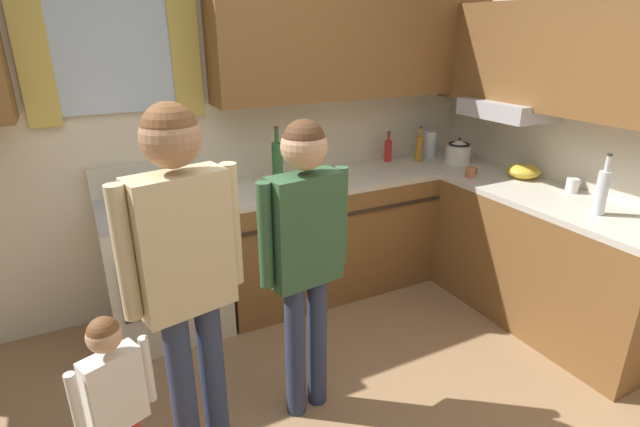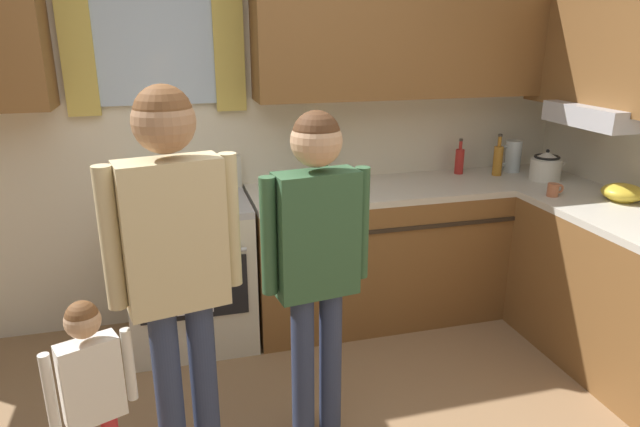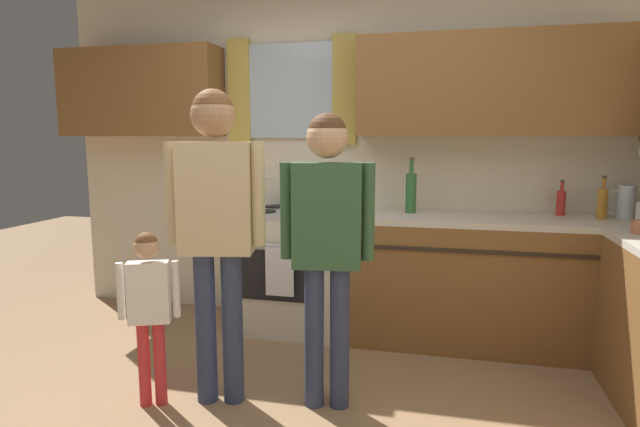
{
  "view_description": "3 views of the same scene",
  "coord_description": "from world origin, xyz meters",
  "px_view_note": "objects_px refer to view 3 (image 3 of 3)",
  "views": [
    {
      "loc": [
        -0.72,
        -1.44,
        1.92
      ],
      "look_at": [
        0.44,
        0.8,
        0.95
      ],
      "focal_mm": 27.02,
      "sensor_mm": 36.0,
      "label": 1
    },
    {
      "loc": [
        -0.39,
        -1.69,
        1.86
      ],
      "look_at": [
        0.31,
        0.9,
        0.97
      ],
      "focal_mm": 31.44,
      "sensor_mm": 36.0,
      "label": 2
    },
    {
      "loc": [
        0.75,
        -2.13,
        1.43
      ],
      "look_at": [
        0.05,
        0.83,
        0.99
      ],
      "focal_mm": 29.25,
      "sensor_mm": 36.0,
      "label": 3
    }
  ],
  "objects_px": {
    "bottle_sauce_red": "(561,202)",
    "bottle_wine_green": "(411,192)",
    "bottle_oil_amber": "(602,203)",
    "small_child": "(149,298)",
    "stove_oven": "(294,267)",
    "adult_in_plaid": "(327,227)",
    "cup_terracotta": "(639,227)",
    "adult_holding_child": "(216,210)",
    "water_pitcher": "(625,202)"
  },
  "relations": [
    {
      "from": "bottle_sauce_red",
      "to": "bottle_wine_green",
      "type": "xyz_separation_m",
      "value": [
        -1.02,
        -0.11,
        0.06
      ]
    },
    {
      "from": "bottle_oil_amber",
      "to": "small_child",
      "type": "distance_m",
      "value": 2.9
    },
    {
      "from": "stove_oven",
      "to": "adult_in_plaid",
      "type": "relative_size",
      "value": 0.71
    },
    {
      "from": "stove_oven",
      "to": "bottle_sauce_red",
      "type": "bearing_deg",
      "value": 5.62
    },
    {
      "from": "stove_oven",
      "to": "cup_terracotta",
      "type": "xyz_separation_m",
      "value": [
        2.15,
        -0.47,
        0.47
      ]
    },
    {
      "from": "adult_in_plaid",
      "to": "small_child",
      "type": "bearing_deg",
      "value": -167.14
    },
    {
      "from": "stove_oven",
      "to": "adult_in_plaid",
      "type": "bearing_deg",
      "value": -65.55
    },
    {
      "from": "cup_terracotta",
      "to": "adult_in_plaid",
      "type": "relative_size",
      "value": 0.07
    },
    {
      "from": "adult_holding_child",
      "to": "adult_in_plaid",
      "type": "relative_size",
      "value": 1.08
    },
    {
      "from": "adult_holding_child",
      "to": "adult_in_plaid",
      "type": "xyz_separation_m",
      "value": [
        0.58,
        0.08,
        -0.08
      ]
    },
    {
      "from": "bottle_sauce_red",
      "to": "adult_in_plaid",
      "type": "distance_m",
      "value": 1.88
    },
    {
      "from": "bottle_sauce_red",
      "to": "adult_in_plaid",
      "type": "height_order",
      "value": "adult_in_plaid"
    },
    {
      "from": "bottle_wine_green",
      "to": "water_pitcher",
      "type": "bearing_deg",
      "value": 2.62
    },
    {
      "from": "stove_oven",
      "to": "bottle_oil_amber",
      "type": "distance_m",
      "value": 2.17
    },
    {
      "from": "bottle_sauce_red",
      "to": "adult_in_plaid",
      "type": "bearing_deg",
      "value": -136.82
    },
    {
      "from": "bottle_wine_green",
      "to": "adult_in_plaid",
      "type": "bearing_deg",
      "value": -106.59
    },
    {
      "from": "stove_oven",
      "to": "adult_holding_child",
      "type": "xyz_separation_m",
      "value": [
        -0.08,
        -1.18,
        0.59
      ]
    },
    {
      "from": "bottle_sauce_red",
      "to": "bottle_oil_amber",
      "type": "bearing_deg",
      "value": -25.75
    },
    {
      "from": "stove_oven",
      "to": "cup_terracotta",
      "type": "height_order",
      "value": "stove_oven"
    },
    {
      "from": "bottle_wine_green",
      "to": "stove_oven",
      "type": "bearing_deg",
      "value": -174.92
    },
    {
      "from": "bottle_sauce_red",
      "to": "adult_holding_child",
      "type": "bearing_deg",
      "value": -144.96
    },
    {
      "from": "adult_holding_child",
      "to": "bottle_wine_green",
      "type": "bearing_deg",
      "value": 53.55
    },
    {
      "from": "bottle_oil_amber",
      "to": "adult_holding_child",
      "type": "xyz_separation_m",
      "value": [
        -2.18,
        -1.26,
        0.05
      ]
    },
    {
      "from": "bottle_sauce_red",
      "to": "small_child",
      "type": "relative_size",
      "value": 0.26
    },
    {
      "from": "stove_oven",
      "to": "bottle_oil_amber",
      "type": "height_order",
      "value": "bottle_oil_amber"
    },
    {
      "from": "cup_terracotta",
      "to": "adult_holding_child",
      "type": "relative_size",
      "value": 0.06
    },
    {
      "from": "stove_oven",
      "to": "bottle_sauce_red",
      "type": "height_order",
      "value": "bottle_sauce_red"
    },
    {
      "from": "adult_holding_child",
      "to": "small_child",
      "type": "distance_m",
      "value": 0.59
    },
    {
      "from": "bottle_sauce_red",
      "to": "small_child",
      "type": "bearing_deg",
      "value": -146.81
    },
    {
      "from": "bottle_wine_green",
      "to": "adult_holding_child",
      "type": "bearing_deg",
      "value": -126.45
    },
    {
      "from": "stove_oven",
      "to": "water_pitcher",
      "type": "height_order",
      "value": "water_pitcher"
    },
    {
      "from": "bottle_wine_green",
      "to": "adult_in_plaid",
      "type": "xyz_separation_m",
      "value": [
        -0.35,
        -1.18,
        -0.07
      ]
    },
    {
      "from": "adult_holding_child",
      "to": "cup_terracotta",
      "type": "bearing_deg",
      "value": 17.72
    },
    {
      "from": "stove_oven",
      "to": "adult_holding_child",
      "type": "relative_size",
      "value": 0.65
    },
    {
      "from": "bottle_wine_green",
      "to": "adult_in_plaid",
      "type": "height_order",
      "value": "adult_in_plaid"
    },
    {
      "from": "adult_holding_child",
      "to": "small_child",
      "type": "height_order",
      "value": "adult_holding_child"
    },
    {
      "from": "cup_terracotta",
      "to": "small_child",
      "type": "bearing_deg",
      "value": -161.86
    },
    {
      "from": "bottle_oil_amber",
      "to": "adult_holding_child",
      "type": "bearing_deg",
      "value": -150.05
    },
    {
      "from": "bottle_sauce_red",
      "to": "bottle_wine_green",
      "type": "relative_size",
      "value": 0.62
    },
    {
      "from": "bottle_oil_amber",
      "to": "small_child",
      "type": "height_order",
      "value": "bottle_oil_amber"
    },
    {
      "from": "cup_terracotta",
      "to": "adult_holding_child",
      "type": "xyz_separation_m",
      "value": [
        -2.23,
        -0.71,
        0.12
      ]
    },
    {
      "from": "bottle_oil_amber",
      "to": "adult_holding_child",
      "type": "height_order",
      "value": "adult_holding_child"
    },
    {
      "from": "bottle_oil_amber",
      "to": "stove_oven",
      "type": "bearing_deg",
      "value": -178.01
    },
    {
      "from": "bottle_wine_green",
      "to": "cup_terracotta",
      "type": "distance_m",
      "value": 1.41
    },
    {
      "from": "bottle_oil_amber",
      "to": "bottle_sauce_red",
      "type": "xyz_separation_m",
      "value": [
        -0.23,
        0.11,
        -0.02
      ]
    },
    {
      "from": "stove_oven",
      "to": "adult_in_plaid",
      "type": "xyz_separation_m",
      "value": [
        0.5,
        -1.1,
        0.51
      ]
    },
    {
      "from": "bottle_oil_amber",
      "to": "adult_holding_child",
      "type": "relative_size",
      "value": 0.17
    },
    {
      "from": "bottle_sauce_red",
      "to": "water_pitcher",
      "type": "height_order",
      "value": "bottle_sauce_red"
    },
    {
      "from": "adult_in_plaid",
      "to": "cup_terracotta",
      "type": "bearing_deg",
      "value": 20.94
    },
    {
      "from": "bottle_wine_green",
      "to": "water_pitcher",
      "type": "relative_size",
      "value": 1.79
    }
  ]
}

